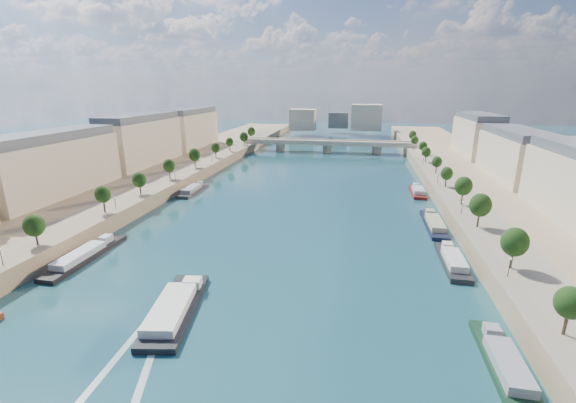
% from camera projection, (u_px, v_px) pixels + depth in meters
% --- Properties ---
extents(ground, '(700.00, 700.00, 0.00)m').
position_uv_depth(ground, '(297.00, 206.00, 140.66)').
color(ground, '#0D2939').
rests_on(ground, ground).
extents(quay_left, '(44.00, 520.00, 5.00)m').
position_uv_depth(quay_left, '(119.00, 190.00, 152.86)').
color(quay_left, '#9E8460').
rests_on(quay_left, ground).
extents(quay_right, '(44.00, 520.00, 5.00)m').
position_uv_depth(quay_right, '(512.00, 211.00, 127.02)').
color(quay_right, '#9E8460').
rests_on(quay_right, ground).
extents(pave_left, '(14.00, 520.00, 0.10)m').
position_uv_depth(pave_left, '(153.00, 186.00, 149.44)').
color(pave_left, gray).
rests_on(pave_left, quay_left).
extents(pave_right, '(14.00, 520.00, 0.10)m').
position_uv_depth(pave_right, '(465.00, 202.00, 128.98)').
color(pave_right, gray).
rests_on(pave_right, quay_right).
extents(trees_left, '(4.80, 268.80, 8.26)m').
position_uv_depth(trees_left, '(159.00, 171.00, 149.40)').
color(trees_left, '#382B1E').
rests_on(trees_left, ground).
extents(trees_right, '(4.80, 268.80, 8.26)m').
position_uv_depth(trees_right, '(454.00, 179.00, 137.19)').
color(trees_right, '#382B1E').
rests_on(trees_right, ground).
extents(lamps_left, '(0.36, 200.36, 4.28)m').
position_uv_depth(lamps_left, '(149.00, 186.00, 138.43)').
color(lamps_left, black).
rests_on(lamps_left, ground).
extents(lamps_right, '(0.36, 200.36, 4.28)m').
position_uv_depth(lamps_right, '(448.00, 189.00, 133.71)').
color(lamps_right, black).
rests_on(lamps_right, ground).
extents(buildings_left, '(16.00, 226.00, 23.20)m').
position_uv_depth(buildings_left, '(104.00, 150.00, 162.48)').
color(buildings_left, beige).
rests_on(buildings_left, ground).
extents(buildings_right, '(16.00, 226.00, 23.20)m').
position_uv_depth(buildings_right, '(547.00, 164.00, 131.98)').
color(buildings_right, beige).
rests_on(buildings_right, ground).
extents(skyline, '(79.00, 42.00, 22.00)m').
position_uv_depth(skyline, '(341.00, 119.00, 342.43)').
color(skyline, beige).
rests_on(skyline, ground).
extents(bridge, '(112.00, 12.00, 8.15)m').
position_uv_depth(bridge, '(328.00, 145.00, 255.12)').
color(bridge, '#C1B79E').
rests_on(bridge, ground).
extents(tour_barge, '(11.66, 26.49, 3.63)m').
position_uv_depth(tour_barge, '(175.00, 308.00, 74.45)').
color(tour_barge, black).
rests_on(tour_barge, ground).
extents(wake, '(12.06, 26.03, 0.04)m').
position_uv_depth(wake, '(125.00, 372.00, 59.04)').
color(wake, silver).
rests_on(wake, ground).
extents(moored_barges_left, '(5.00, 154.95, 3.60)m').
position_uv_depth(moored_barges_left, '(58.00, 272.00, 88.94)').
color(moored_barges_left, '#161F31').
rests_on(moored_barges_left, ground).
extents(moored_barges_right, '(5.00, 163.07, 3.60)m').
position_uv_depth(moored_barges_right, '(458.00, 273.00, 88.71)').
color(moored_barges_right, black).
rests_on(moored_barges_right, ground).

